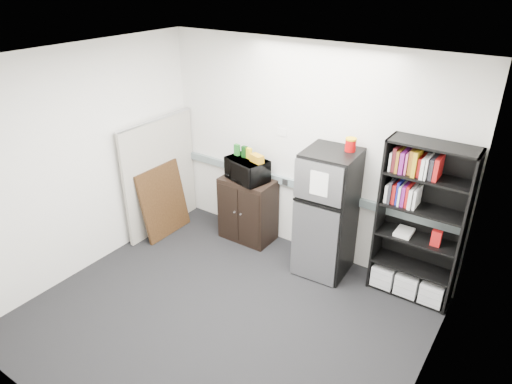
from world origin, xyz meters
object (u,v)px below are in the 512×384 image
bookshelf (420,225)px  cubicle_partition (161,175)px  refrigerator (327,214)px  cabinet (248,209)px  microwave (247,170)px

bookshelf → cubicle_partition: size_ratio=1.14×
cubicle_partition → refrigerator: (2.40, 0.34, -0.02)m
bookshelf → cabinet: bookshelf is taller
cubicle_partition → cabinet: bearing=19.5°
refrigerator → bookshelf: bearing=4.7°
bookshelf → cabinet: 2.29m
bookshelf → refrigerator: bearing=-172.0°
bookshelf → cubicle_partition: 3.46m
bookshelf → refrigerator: size_ratio=1.17×
cabinet → cubicle_partition: bearing=-160.5°
cabinet → microwave: microwave is taller
microwave → refrigerator: (1.21, -0.06, -0.25)m
cabinet → refrigerator: size_ratio=0.56×
cubicle_partition → microwave: 1.28m
bookshelf → microwave: (-2.24, -0.08, 0.13)m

